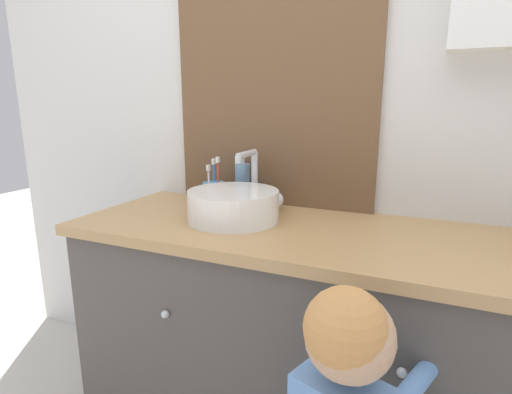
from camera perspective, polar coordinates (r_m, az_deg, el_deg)
wall_back at (r=1.49m, az=11.39°, el=15.83°), size 3.20×0.18×2.50m
vanity_counter at (r=1.44m, az=6.03°, el=-20.22°), size 1.49×0.56×0.82m
sink_basin at (r=1.34m, az=-3.07°, el=-1.01°), size 0.30×0.36×0.22m
toothbrush_holder at (r=1.55m, az=-6.02°, el=0.64°), size 0.09×0.09×0.19m
soap_dispenser at (r=1.55m, az=-1.92°, el=1.97°), size 0.06×0.06×0.20m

